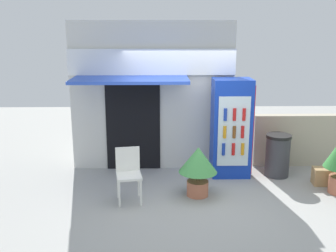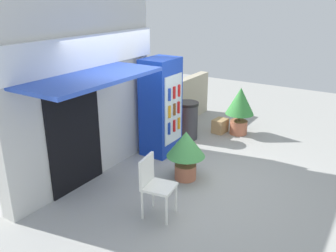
% 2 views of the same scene
% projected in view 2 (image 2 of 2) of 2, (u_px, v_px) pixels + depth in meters
% --- Properties ---
extents(ground, '(16.00, 16.00, 0.00)m').
position_uv_depth(ground, '(176.00, 181.00, 6.44)').
color(ground, '#A3A39E').
extents(storefront_building, '(3.38, 1.30, 3.08)m').
position_uv_depth(storefront_building, '(83.00, 92.00, 6.06)').
color(storefront_building, silver).
rests_on(storefront_building, ground).
extents(drink_cooler, '(0.78, 0.64, 1.98)m').
position_uv_depth(drink_cooler, '(161.00, 107.00, 7.29)').
color(drink_cooler, '#1438B2').
rests_on(drink_cooler, ground).
extents(plastic_chair, '(0.48, 0.50, 0.93)m').
position_uv_depth(plastic_chair, '(154.00, 182.00, 5.28)').
color(plastic_chair, white).
rests_on(plastic_chair, ground).
extents(potted_plant_near_shop, '(0.69, 0.69, 0.90)m').
position_uv_depth(potted_plant_near_shop, '(186.00, 149.00, 6.32)').
color(potted_plant_near_shop, '#BC6B4C').
rests_on(potted_plant_near_shop, ground).
extents(potted_plant_curbside, '(0.66, 0.66, 1.13)m').
position_uv_depth(potted_plant_curbside, '(240.00, 105.00, 8.36)').
color(potted_plant_curbside, '#BC6B4C').
rests_on(potted_plant_curbside, ground).
extents(trash_bin, '(0.51, 0.51, 0.86)m').
position_uv_depth(trash_bin, '(187.00, 120.00, 8.19)').
color(trash_bin, '#38383D').
rests_on(trash_bin, ground).
extents(stone_boundary_wall, '(2.45, 0.23, 1.12)m').
position_uv_depth(stone_boundary_wall, '(182.00, 102.00, 9.16)').
color(stone_boundary_wall, '#B7AD93').
rests_on(stone_boundary_wall, ground).
extents(cardboard_box, '(0.39, 0.31, 0.33)m').
position_uv_depth(cardboard_box, '(220.00, 126.00, 8.63)').
color(cardboard_box, tan).
rests_on(cardboard_box, ground).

